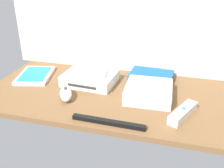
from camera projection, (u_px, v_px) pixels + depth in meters
ground_plane at (112, 95)px, 100.14cm from camera, size 100.00×48.00×2.00cm
back_wall at (127, 0)px, 107.22cm from camera, size 110.00×1.20×64.00cm
game_console at (90, 78)px, 107.23cm from camera, size 22.08×17.63×4.40cm
mini_computer at (149, 92)px, 95.16cm from camera, size 17.67×17.67×5.30cm
game_case at (35, 75)px, 113.56cm from camera, size 17.65×21.64×1.56cm
network_router at (151, 76)px, 110.08cm from camera, size 18.75×13.22×3.40cm
remote_wand at (183, 113)px, 83.95cm from camera, size 9.45×14.95×3.40cm
remote_nunchuk at (66, 94)px, 94.84cm from camera, size 8.46×10.91×5.10cm
remote_classic_pad at (89, 72)px, 104.82cm from camera, size 15.21×9.56×2.40cm
sensor_bar at (108, 122)px, 80.49cm from camera, size 24.03×2.35×1.40cm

